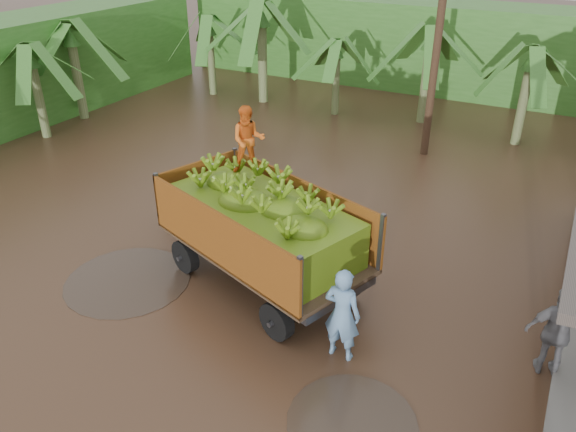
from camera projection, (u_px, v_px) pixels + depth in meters
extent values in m
plane|color=black|center=(302.00, 279.00, 11.95)|extent=(100.00, 100.00, 0.00)
cube|color=#2D661E|center=(427.00, 45.00, 24.34)|extent=(22.00, 3.00, 3.60)
cube|color=#2D661E|center=(2.00, 75.00, 19.97)|extent=(3.00, 18.00, 3.60)
cube|color=#47474C|center=(180.00, 209.00, 13.59)|extent=(1.71, 0.70, 0.12)
imported|color=orange|center=(248.00, 140.00, 11.46)|extent=(0.87, 0.82, 1.42)
imported|color=#6893BD|center=(342.00, 314.00, 9.48)|extent=(0.65, 0.43, 1.79)
imported|color=slate|center=(557.00, 333.00, 9.14)|extent=(1.06, 0.63, 1.69)
cylinder|color=#47301E|center=(440.00, 23.00, 16.25)|extent=(0.24, 0.24, 8.13)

